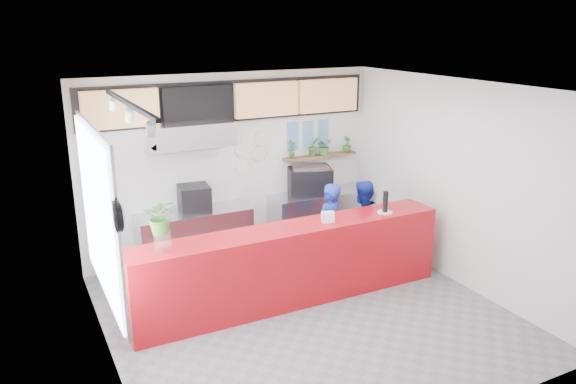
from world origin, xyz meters
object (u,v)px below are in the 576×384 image
object	(u,v)px
panini_oven	(194,199)
pepper_mill	(385,202)
staff_center	(329,230)
staff_right	(362,224)
espresso_machine	(310,181)
service_counter	(291,265)

from	to	relation	value
panini_oven	pepper_mill	bearing A→B (deg)	-32.89
panini_oven	pepper_mill	xyz separation A→B (m)	(2.26, -1.89, 0.16)
panini_oven	staff_center	world-z (taller)	staff_center
staff_right	pepper_mill	bearing A→B (deg)	71.45
panini_oven	espresso_machine	xyz separation A→B (m)	(2.06, 0.00, 0.02)
espresso_machine	staff_center	distance (m)	1.41
panini_oven	espresso_machine	bearing A→B (deg)	6.96
espresso_machine	pepper_mill	xyz separation A→B (m)	(0.19, -1.89, 0.14)
panini_oven	espresso_machine	world-z (taller)	espresso_machine
staff_center	pepper_mill	world-z (taller)	staff_center
service_counter	pepper_mill	xyz separation A→B (m)	(1.48, -0.09, 0.72)
service_counter	staff_center	size ratio (longest dim) A/B	3.07
staff_center	staff_right	size ratio (longest dim) A/B	1.04
staff_center	pepper_mill	distance (m)	0.99
staff_center	espresso_machine	bearing A→B (deg)	-130.54
espresso_machine	staff_right	size ratio (longest dim) A/B	0.51
staff_center	service_counter	bearing A→B (deg)	5.67
staff_center	staff_right	xyz separation A→B (m)	(0.64, 0.06, -0.03)
panini_oven	staff_center	xyz separation A→B (m)	(1.67, -1.30, -0.38)
service_counter	panini_oven	distance (m)	2.04
service_counter	pepper_mill	world-z (taller)	pepper_mill
panini_oven	staff_center	bearing A→B (deg)	-30.85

